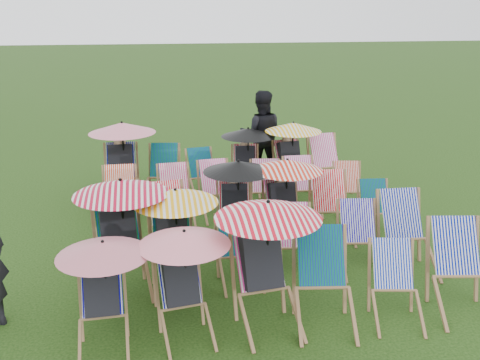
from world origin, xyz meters
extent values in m
plane|color=black|center=(0.00, 0.00, 0.00)|extent=(100.00, 100.00, 0.00)
cube|color=#0907A1|center=(-2.08, -2.08, 0.56)|extent=(0.43, 0.33, 0.50)
cube|color=black|center=(-2.08, -2.13, 0.56)|extent=(0.37, 0.38, 0.53)
sphere|color=tan|center=(-2.08, -2.04, 0.84)|extent=(0.19, 0.19, 0.19)
cylinder|color=black|center=(-2.02, -2.16, 0.79)|extent=(0.03, 0.03, 0.62)
cone|color=#CE6978|center=(-2.02, -2.16, 1.08)|extent=(0.97, 0.97, 0.15)
cube|color=#07099B|center=(-1.25, -2.03, 0.58)|extent=(0.48, 0.38, 0.52)
cube|color=black|center=(-1.24, -2.07, 0.58)|extent=(0.42, 0.43, 0.54)
sphere|color=tan|center=(-1.26, -1.98, 0.86)|extent=(0.19, 0.19, 0.19)
cylinder|color=black|center=(-1.18, -2.10, 0.82)|extent=(0.03, 0.03, 0.63)
cone|color=pink|center=(-1.18, -2.10, 1.11)|extent=(1.00, 1.00, 0.15)
cube|color=#EC2F99|center=(-0.33, -1.92, 0.69)|extent=(0.56, 0.44, 0.62)
cube|color=black|center=(-0.33, -1.97, 0.69)|extent=(0.49, 0.50, 0.65)
sphere|color=tan|center=(-0.34, -1.86, 1.03)|extent=(0.23, 0.23, 0.23)
cylinder|color=black|center=(-0.26, -2.01, 0.98)|extent=(0.03, 0.03, 0.76)
cone|color=red|center=(-0.26, -2.01, 1.33)|extent=(1.20, 1.20, 0.19)
cube|color=#09613A|center=(0.39, -1.97, 0.71)|extent=(0.58, 0.46, 0.64)
cube|color=#081EAB|center=(1.23, -2.08, 0.59)|extent=(0.50, 0.40, 0.53)
cube|color=#061690|center=(2.07, -1.98, 0.71)|extent=(0.59, 0.47, 0.64)
cube|color=#09611E|center=(-1.96, -0.82, 0.69)|extent=(0.58, 0.46, 0.62)
cube|color=black|center=(-1.95, -0.88, 0.69)|extent=(0.50, 0.51, 0.65)
sphere|color=tan|center=(-1.97, -0.77, 1.03)|extent=(0.23, 0.23, 0.23)
cylinder|color=black|center=(-1.88, -0.91, 0.97)|extent=(0.03, 0.03, 0.76)
cone|color=#B40927|center=(-1.88, -0.91, 1.32)|extent=(1.19, 1.19, 0.18)
cube|color=#096835|center=(-1.28, -0.92, 0.62)|extent=(0.48, 0.36, 0.56)
cube|color=black|center=(-1.28, -0.97, 0.62)|extent=(0.40, 0.42, 0.59)
sphere|color=tan|center=(-1.28, -0.87, 0.93)|extent=(0.21, 0.21, 0.21)
cylinder|color=black|center=(-1.22, -1.00, 0.88)|extent=(0.03, 0.03, 0.69)
cone|color=#FFAD0D|center=(-1.22, -1.00, 1.19)|extent=(1.08, 1.08, 0.17)
cube|color=#0B754A|center=(-0.44, -0.90, 0.58)|extent=(0.45, 0.34, 0.52)
cube|color=#D82B87|center=(0.35, -0.80, 0.62)|extent=(0.51, 0.40, 0.55)
cube|color=#1408AC|center=(1.30, -0.81, 0.61)|extent=(0.50, 0.40, 0.55)
cube|color=#071592|center=(1.91, -0.87, 0.71)|extent=(0.55, 0.42, 0.63)
cube|color=#0B7430|center=(-2.09, 0.37, 0.64)|extent=(0.54, 0.43, 0.58)
cube|color=red|center=(-1.30, 0.29, 0.65)|extent=(0.54, 0.42, 0.58)
cube|color=red|center=(-0.26, 0.31, 0.62)|extent=(0.50, 0.39, 0.55)
cube|color=black|center=(-0.26, 0.27, 0.62)|extent=(0.43, 0.44, 0.58)
sphere|color=tan|center=(-0.25, 0.36, 0.92)|extent=(0.20, 0.20, 0.20)
cylinder|color=black|center=(-0.21, 0.22, 0.87)|extent=(0.03, 0.03, 0.68)
cone|color=black|center=(-0.21, 0.22, 1.18)|extent=(1.06, 1.06, 0.16)
cube|color=#D02967|center=(0.46, 0.22, 0.62)|extent=(0.47, 0.35, 0.56)
cube|color=black|center=(0.46, 0.17, 0.62)|extent=(0.39, 0.41, 0.59)
sphere|color=tan|center=(0.46, 0.27, 0.93)|extent=(0.21, 0.21, 0.21)
cylinder|color=black|center=(0.52, 0.13, 0.88)|extent=(0.03, 0.03, 0.68)
cone|color=red|center=(0.52, 0.13, 1.19)|extent=(1.07, 1.07, 0.17)
cube|color=red|center=(1.26, 0.33, 0.68)|extent=(0.55, 0.43, 0.61)
cube|color=#096125|center=(2.00, 0.27, 0.56)|extent=(0.45, 0.35, 0.50)
cube|color=red|center=(-2.04, 1.37, 0.64)|extent=(0.49, 0.36, 0.58)
cube|color=#E32D6E|center=(-1.13, 1.43, 0.62)|extent=(0.49, 0.37, 0.56)
cube|color=#F73191|center=(-0.42, 1.51, 0.63)|extent=(0.51, 0.39, 0.56)
cube|color=#D22A7C|center=(0.49, 1.50, 0.60)|extent=(0.50, 0.40, 0.54)
cube|color=#D82B8D|center=(1.09, 1.45, 0.64)|extent=(0.49, 0.36, 0.57)
cube|color=red|center=(1.95, 1.33, 0.57)|extent=(0.47, 0.38, 0.51)
cube|color=#06128D|center=(-2.06, 2.58, 0.71)|extent=(0.54, 0.40, 0.63)
cube|color=black|center=(-2.06, 2.52, 0.71)|extent=(0.45, 0.46, 0.66)
sphere|color=tan|center=(-2.06, 2.63, 1.05)|extent=(0.23, 0.23, 0.23)
cylinder|color=black|center=(-1.99, 2.48, 1.00)|extent=(0.03, 0.03, 0.78)
cone|color=pink|center=(-1.99, 2.48, 1.35)|extent=(1.22, 1.22, 0.19)
cube|color=#0A692D|center=(-1.26, 2.59, 0.67)|extent=(0.56, 0.45, 0.60)
cube|color=#096639|center=(-0.56, 2.59, 0.59)|extent=(0.50, 0.40, 0.53)
cube|color=red|center=(0.33, 2.65, 0.61)|extent=(0.50, 0.40, 0.54)
cube|color=black|center=(0.32, 2.61, 0.60)|extent=(0.43, 0.44, 0.57)
sphere|color=tan|center=(0.33, 2.70, 0.90)|extent=(0.20, 0.20, 0.20)
cylinder|color=black|center=(0.37, 2.56, 0.86)|extent=(0.03, 0.03, 0.67)
cone|color=black|center=(0.37, 2.56, 1.16)|extent=(1.05, 1.05, 0.16)
cube|color=#F53166|center=(1.20, 2.66, 0.64)|extent=(0.53, 0.42, 0.58)
cube|color=black|center=(1.20, 2.61, 0.64)|extent=(0.45, 0.47, 0.60)
sphere|color=tan|center=(1.19, 2.71, 0.96)|extent=(0.21, 0.21, 0.21)
cylinder|color=black|center=(1.27, 2.58, 0.91)|extent=(0.03, 0.03, 0.70)
cone|color=#F6B00C|center=(1.27, 2.58, 1.23)|extent=(1.11, 1.11, 0.17)
cube|color=#D72B86|center=(1.94, 2.66, 0.71)|extent=(0.57, 0.44, 0.63)
imported|color=black|center=(0.78, 3.30, 0.93)|extent=(1.00, 0.84, 1.85)
camera|label=1|loc=(-1.48, -7.33, 3.42)|focal=40.00mm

